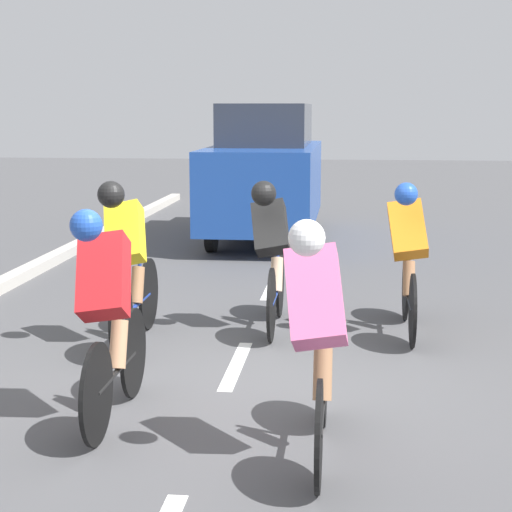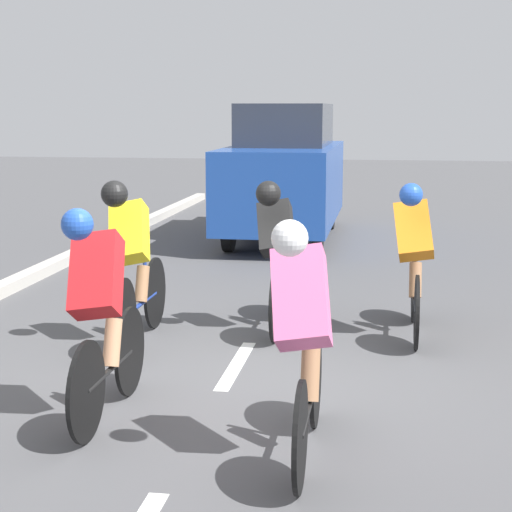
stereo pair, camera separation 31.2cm
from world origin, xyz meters
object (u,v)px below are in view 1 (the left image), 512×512
cyclist_pink (317,333)px  cyclist_orange (408,255)px  cyclist_black (272,251)px  cyclist_red (108,311)px  cyclist_yellow (128,258)px  support_car (265,172)px

cyclist_pink → cyclist_orange: 3.17m
cyclist_pink → cyclist_black: size_ratio=1.00×
cyclist_red → cyclist_orange: (-2.20, -2.59, -0.02)m
cyclist_black → cyclist_orange: 1.31m
cyclist_yellow → cyclist_red: bearing=100.7°
cyclist_black → support_car: 6.00m
cyclist_yellow → cyclist_pink: bearing=126.8°
cyclist_pink → cyclist_red: cyclist_pink is taller
cyclist_red → cyclist_orange: size_ratio=0.94×
cyclist_pink → support_car: support_car is taller
cyclist_yellow → support_car: 6.67m
cyclist_red → support_car: bearing=-91.6°
cyclist_yellow → cyclist_red: 1.97m
cyclist_red → cyclist_yellow: bearing=-79.3°
support_car → cyclist_red: bearing=88.4°
cyclist_red → support_car: 8.58m
cyclist_yellow → cyclist_orange: cyclist_yellow is taller
cyclist_yellow → cyclist_orange: size_ratio=1.01×
support_car → cyclist_black: bearing=96.3°
cyclist_red → cyclist_black: (-0.89, -2.61, -0.00)m
cyclist_yellow → cyclist_orange: 2.65m
cyclist_orange → cyclist_pink: bearing=76.4°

